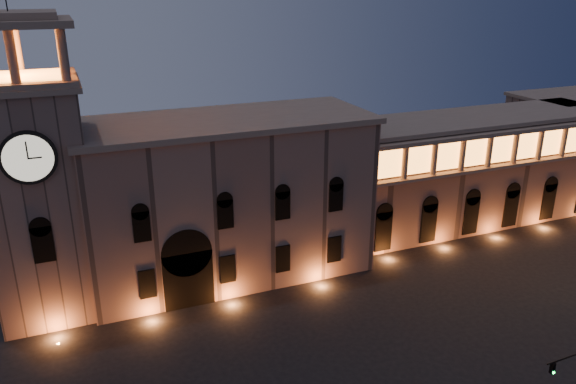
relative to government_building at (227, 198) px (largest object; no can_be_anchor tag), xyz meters
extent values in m
cube|color=#7C5E51|center=(0.08, 0.07, -0.27)|extent=(30.00, 12.00, 17.00)
cube|color=#8B715F|center=(0.08, 0.07, 8.53)|extent=(30.80, 12.80, 0.60)
cube|color=black|center=(-5.92, -5.33, -5.77)|extent=(5.00, 1.40, 6.00)
cylinder|color=black|center=(-5.92, -5.33, -2.77)|extent=(5.00, 1.40, 5.00)
cube|color=orange|center=(-5.92, -5.53, -5.97)|extent=(4.20, 0.20, 5.00)
cube|color=#7C5E51|center=(-18.42, -0.93, 2.23)|extent=(9.00, 9.00, 22.00)
cube|color=#8B715F|center=(-18.42, -0.93, 13.48)|extent=(9.80, 9.80, 0.50)
cylinder|color=black|center=(-18.42, -5.61, 8.23)|extent=(4.60, 0.35, 4.60)
cylinder|color=beige|center=(-18.42, -5.75, 8.23)|extent=(4.00, 0.12, 4.00)
cube|color=#8B715F|center=(-18.42, -0.93, 13.98)|extent=(9.40, 9.40, 0.50)
cube|color=orange|center=(-18.42, -0.93, 14.28)|extent=(6.80, 6.80, 0.15)
cylinder|color=#8B715F|center=(-18.42, -4.73, 16.33)|extent=(0.76, 0.76, 4.20)
cylinder|color=#8B715F|center=(-14.62, -4.73, 16.33)|extent=(0.76, 0.76, 4.20)
cylinder|color=#8B715F|center=(-18.42, 2.87, 16.33)|extent=(0.76, 0.76, 4.20)
cylinder|color=#8B715F|center=(-14.62, 2.87, 16.33)|extent=(0.76, 0.76, 4.20)
cylinder|color=#8B715F|center=(-14.62, -0.93, 16.33)|extent=(0.76, 0.76, 4.20)
cube|color=#8B715F|center=(-18.42, -0.93, 18.73)|extent=(9.80, 9.80, 0.60)
cube|color=#8B715F|center=(-18.42, -0.93, 19.33)|extent=(7.50, 7.50, 0.60)
cube|color=brown|center=(34.08, 2.07, -1.77)|extent=(40.00, 10.00, 14.00)
cube|color=#8B715F|center=(34.08, 2.07, 5.48)|extent=(40.60, 10.60, 0.50)
cube|color=#8B715F|center=(34.08, -3.43, 0.53)|extent=(40.00, 1.20, 0.40)
cube|color=#8B715F|center=(34.08, -3.43, 4.83)|extent=(40.00, 1.40, 0.50)
cube|color=orange|center=(34.08, -2.88, 2.73)|extent=(38.00, 0.15, 3.60)
cylinder|color=#8B715F|center=(16.08, -3.43, 2.73)|extent=(0.70, 0.70, 4.00)
cylinder|color=#8B715F|center=(20.08, -3.43, 2.73)|extent=(0.70, 0.70, 4.00)
cylinder|color=#8B715F|center=(24.08, -3.43, 2.73)|extent=(0.70, 0.70, 4.00)
cylinder|color=#8B715F|center=(28.08, -3.43, 2.73)|extent=(0.70, 0.70, 4.00)
cylinder|color=#8B715F|center=(32.08, -3.43, 2.73)|extent=(0.70, 0.70, 4.00)
cylinder|color=#8B715F|center=(36.08, -3.43, 2.73)|extent=(0.70, 0.70, 4.00)
cylinder|color=#8B715F|center=(40.08, -3.43, 2.73)|extent=(0.70, 0.70, 4.00)
cylinder|color=#8B715F|center=(44.08, -3.43, 2.73)|extent=(0.70, 0.70, 4.00)
cylinder|color=black|center=(15.47, -32.19, -2.51)|extent=(4.82, 0.27, 0.12)
cube|color=black|center=(13.64, -32.25, -2.99)|extent=(0.30, 0.28, 0.82)
cylinder|color=#0CE53F|center=(13.64, -32.41, -3.26)|extent=(0.18, 0.08, 0.17)
camera|label=1|loc=(-15.16, -54.96, 21.77)|focal=35.00mm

